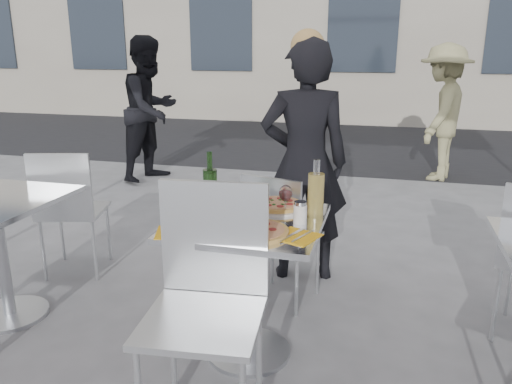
% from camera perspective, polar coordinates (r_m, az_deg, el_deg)
% --- Properties ---
extents(ground, '(80.00, 80.00, 0.00)m').
position_cam_1_polar(ground, '(2.79, -0.83, -17.91)').
color(ground, slate).
extents(street_asphalt, '(24.00, 5.00, 0.00)m').
position_cam_1_polar(street_asphalt, '(8.88, 10.63, 5.68)').
color(street_asphalt, black).
rests_on(street_asphalt, ground).
extents(main_table, '(0.72, 0.72, 0.75)m').
position_cam_1_polar(main_table, '(2.53, -0.88, -7.71)').
color(main_table, '#B7BABF').
rests_on(main_table, ground).
extents(chair_far, '(0.47, 0.48, 0.85)m').
position_cam_1_polar(chair_far, '(3.03, 2.52, -4.30)').
color(chair_far, silver).
rests_on(chair_far, ground).
extents(chair_near, '(0.51, 0.53, 1.03)m').
position_cam_1_polar(chair_near, '(2.11, -5.49, -10.72)').
color(chair_near, silver).
rests_on(chair_near, ground).
extents(side_chair_lfar, '(0.51, 0.52, 0.91)m').
position_cam_1_polar(side_chair_lfar, '(3.65, -20.67, -1.22)').
color(side_chair_lfar, silver).
rests_on(side_chair_lfar, ground).
extents(woman_diner, '(0.67, 0.53, 1.63)m').
position_cam_1_polar(woman_diner, '(3.38, 5.56, 3.31)').
color(woman_diner, black).
rests_on(woman_diner, ground).
extents(pedestrian_a, '(0.85, 0.98, 1.71)m').
position_cam_1_polar(pedestrian_a, '(6.20, -11.93, 9.21)').
color(pedestrian_a, black).
rests_on(pedestrian_a, ground).
extents(pedestrian_b, '(0.88, 1.18, 1.63)m').
position_cam_1_polar(pedestrian_b, '(6.48, 20.49, 8.47)').
color(pedestrian_b, '#969061').
rests_on(pedestrian_b, ground).
extents(pizza_near, '(0.33, 0.33, 0.02)m').
position_cam_1_polar(pizza_near, '(2.27, -0.37, -4.48)').
color(pizza_near, '#DDAE56').
rests_on(pizza_near, main_table).
extents(pizza_far, '(0.30, 0.30, 0.03)m').
position_cam_1_polar(pizza_far, '(2.62, 2.42, -1.55)').
color(pizza_far, white).
rests_on(pizza_far, main_table).
extents(salad_plate, '(0.22, 0.22, 0.09)m').
position_cam_1_polar(salad_plate, '(2.54, -1.31, -1.63)').
color(salad_plate, white).
rests_on(salad_plate, main_table).
extents(wine_bottle, '(0.07, 0.08, 0.29)m').
position_cam_1_polar(wine_bottle, '(2.64, -5.25, 0.76)').
color(wine_bottle, '#2A5620').
rests_on(wine_bottle, main_table).
extents(carafe, '(0.08, 0.08, 0.29)m').
position_cam_1_polar(carafe, '(2.48, 6.85, -0.21)').
color(carafe, '#D1B959').
rests_on(carafe, main_table).
extents(sugar_shaker, '(0.06, 0.06, 0.11)m').
position_cam_1_polar(sugar_shaker, '(2.40, 5.07, -2.33)').
color(sugar_shaker, white).
rests_on(sugar_shaker, main_table).
extents(wineglass_white_a, '(0.07, 0.07, 0.16)m').
position_cam_1_polar(wineglass_white_a, '(2.52, -3.64, -0.04)').
color(wineglass_white_a, white).
rests_on(wineglass_white_a, main_table).
extents(wineglass_white_b, '(0.07, 0.07, 0.16)m').
position_cam_1_polar(wineglass_white_b, '(2.49, 0.50, -0.19)').
color(wineglass_white_b, white).
rests_on(wineglass_white_b, main_table).
extents(wineglass_red_a, '(0.07, 0.07, 0.16)m').
position_cam_1_polar(wineglass_red_a, '(2.36, 0.73, -1.11)').
color(wineglass_red_a, white).
rests_on(wineglass_red_a, main_table).
extents(wineglass_red_b, '(0.07, 0.07, 0.16)m').
position_cam_1_polar(wineglass_red_b, '(2.49, 3.41, -0.26)').
color(wineglass_red_b, white).
rests_on(wineglass_red_b, main_table).
extents(napkin_left, '(0.23, 0.23, 0.01)m').
position_cam_1_polar(napkin_left, '(2.31, -9.12, -4.52)').
color(napkin_left, '#F6B015').
rests_on(napkin_left, main_table).
extents(napkin_right, '(0.23, 0.23, 0.01)m').
position_cam_1_polar(napkin_right, '(2.24, 4.63, -5.02)').
color(napkin_right, '#F6B015').
rests_on(napkin_right, main_table).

